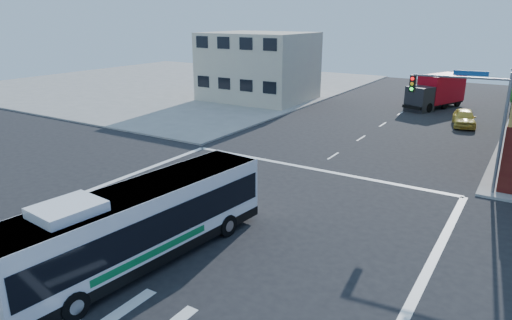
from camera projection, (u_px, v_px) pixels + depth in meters
The scene contains 7 objects.
ground at pixel (232, 220), 23.13m from camera, with size 120.00×120.00×0.00m, color black.
sidewalk_nw at pixel (175, 83), 69.08m from camera, with size 50.00×50.00×0.15m, color gray.
building_west at pixel (258, 67), 54.74m from camera, with size 12.06×10.06×8.00m.
signal_mast_ne at pixel (472, 107), 25.61m from camera, with size 7.91×1.13×8.07m.
transit_bus at pixel (141, 223), 18.68m from camera, with size 3.84×12.46×3.63m.
box_truck at pixel (436, 92), 50.52m from camera, with size 5.20×8.42×3.66m.
parked_car at pixel (464, 118), 42.51m from camera, with size 1.87×4.65×1.58m, color #E3C749.
Camera 1 is at (12.22, -17.27, 9.90)m, focal length 32.00 mm.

